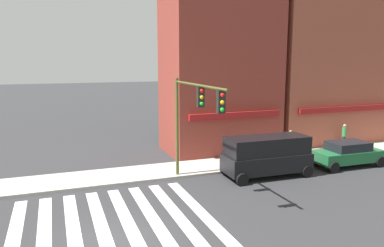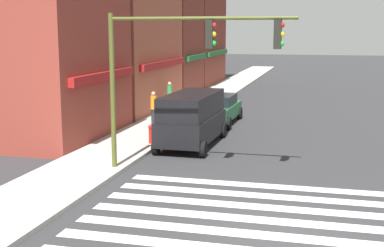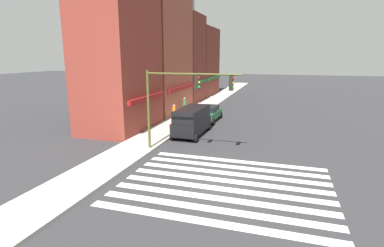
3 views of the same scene
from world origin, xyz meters
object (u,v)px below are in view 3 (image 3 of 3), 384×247
traffic_signal (182,93)px  fire_hydrant (171,128)px  pedestrian_orange_vest (174,113)px  pedestrian_green_top (185,105)px  van_black (192,120)px  sedan_green (209,113)px

traffic_signal → fire_hydrant: (4.20, 2.51, -3.59)m
pedestrian_orange_vest → pedestrian_green_top: bearing=29.3°
van_black → fire_hydrant: (-0.64, 1.70, -0.67)m
sedan_green → pedestrian_green_top: 4.81m
van_black → fire_hydrant: 1.94m
van_black → pedestrian_orange_vest: van_black is taller
sedan_green → pedestrian_green_top: pedestrian_green_top is taller
van_black → pedestrian_green_top: size_ratio=2.85×
pedestrian_orange_vest → fire_hydrant: (-4.35, -1.31, -0.46)m
van_black → fire_hydrant: bearing=112.1°
fire_hydrant → sedan_green: bearing=-14.6°
pedestrian_green_top → van_black: bearing=-65.1°
traffic_signal → pedestrian_orange_vest: 9.87m
pedestrian_green_top → fire_hydrant: (-9.60, -2.00, -0.46)m
traffic_signal → van_black: traffic_signal is taller
pedestrian_orange_vest → pedestrian_green_top: (5.25, 0.68, 0.00)m
van_black → sedan_green: size_ratio=1.14×
traffic_signal → pedestrian_orange_vest: size_ratio=3.69×
sedan_green → pedestrian_green_top: size_ratio=2.50×
traffic_signal → sedan_green: (10.72, 0.81, -3.36)m
traffic_signal → fire_hydrant: bearing=30.9°
traffic_signal → pedestrian_green_top: 14.85m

